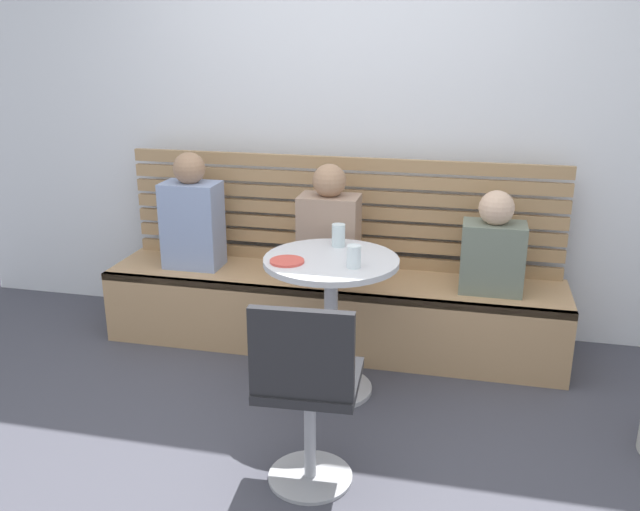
{
  "coord_description": "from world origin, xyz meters",
  "views": [
    {
      "loc": [
        0.78,
        -2.45,
        1.81
      ],
      "look_at": [
        0.06,
        0.66,
        0.75
      ],
      "focal_mm": 37.85,
      "sensor_mm": 36.0,
      "label": 1
    }
  ],
  "objects_px": {
    "cup_glass_tall": "(338,235)",
    "person_child_middle": "(493,248)",
    "white_chair": "(307,389)",
    "person_child_left": "(329,229)",
    "plate_small": "(287,261)",
    "person_adult": "(192,217)",
    "booth_bench": "(331,311)",
    "cup_water_clear": "(354,256)",
    "cafe_table": "(331,299)"
  },
  "relations": [
    {
      "from": "cup_glass_tall",
      "to": "person_child_middle",
      "type": "bearing_deg",
      "value": 21.67
    },
    {
      "from": "white_chair",
      "to": "person_child_left",
      "type": "bearing_deg",
      "value": 98.58
    },
    {
      "from": "plate_small",
      "to": "cup_glass_tall",
      "type": "bearing_deg",
      "value": 58.3
    },
    {
      "from": "person_adult",
      "to": "booth_bench",
      "type": "bearing_deg",
      "value": -0.04
    },
    {
      "from": "booth_bench",
      "to": "person_child_middle",
      "type": "relative_size",
      "value": 4.74
    },
    {
      "from": "cup_water_clear",
      "to": "cup_glass_tall",
      "type": "bearing_deg",
      "value": 113.94
    },
    {
      "from": "person_child_left",
      "to": "cafe_table",
      "type": "bearing_deg",
      "value": -76.57
    },
    {
      "from": "white_chair",
      "to": "plate_small",
      "type": "relative_size",
      "value": 5.0
    },
    {
      "from": "person_adult",
      "to": "white_chair",
      "type": "bearing_deg",
      "value": -52.14
    },
    {
      "from": "booth_bench",
      "to": "person_child_left",
      "type": "distance_m",
      "value": 0.52
    },
    {
      "from": "plate_small",
      "to": "cup_water_clear",
      "type": "bearing_deg",
      "value": 0.21
    },
    {
      "from": "cup_water_clear",
      "to": "plate_small",
      "type": "xyz_separation_m",
      "value": [
        -0.33,
        -0.0,
        -0.05
      ]
    },
    {
      "from": "booth_bench",
      "to": "person_child_middle",
      "type": "distance_m",
      "value": 1.02
    },
    {
      "from": "cup_water_clear",
      "to": "cup_glass_tall",
      "type": "relative_size",
      "value": 0.92
    },
    {
      "from": "cup_glass_tall",
      "to": "plate_small",
      "type": "distance_m",
      "value": 0.37
    },
    {
      "from": "person_child_middle",
      "to": "plate_small",
      "type": "height_order",
      "value": "person_child_middle"
    },
    {
      "from": "cafe_table",
      "to": "person_child_left",
      "type": "bearing_deg",
      "value": 103.43
    },
    {
      "from": "white_chair",
      "to": "person_child_left",
      "type": "distance_m",
      "value": 1.37
    },
    {
      "from": "person_child_middle",
      "to": "cup_water_clear",
      "type": "bearing_deg",
      "value": -136.47
    },
    {
      "from": "plate_small",
      "to": "white_chair",
      "type": "bearing_deg",
      "value": -68.64
    },
    {
      "from": "booth_bench",
      "to": "plate_small",
      "type": "height_order",
      "value": "plate_small"
    },
    {
      "from": "cup_water_clear",
      "to": "person_adult",
      "type": "bearing_deg",
      "value": 149.63
    },
    {
      "from": "person_adult",
      "to": "plate_small",
      "type": "relative_size",
      "value": 4.13
    },
    {
      "from": "cup_glass_tall",
      "to": "person_child_left",
      "type": "bearing_deg",
      "value": 110.74
    },
    {
      "from": "booth_bench",
      "to": "cup_glass_tall",
      "type": "relative_size",
      "value": 22.5
    },
    {
      "from": "white_chair",
      "to": "person_child_left",
      "type": "height_order",
      "value": "person_child_left"
    },
    {
      "from": "person_child_middle",
      "to": "cup_water_clear",
      "type": "xyz_separation_m",
      "value": [
        -0.66,
        -0.63,
        0.11
      ]
    },
    {
      "from": "cup_water_clear",
      "to": "cup_glass_tall",
      "type": "height_order",
      "value": "cup_glass_tall"
    },
    {
      "from": "person_adult",
      "to": "person_child_middle",
      "type": "bearing_deg",
      "value": -0.68
    },
    {
      "from": "cafe_table",
      "to": "person_adult",
      "type": "bearing_deg",
      "value": 151.05
    },
    {
      "from": "person_adult",
      "to": "cup_water_clear",
      "type": "distance_m",
      "value": 1.28
    },
    {
      "from": "cafe_table",
      "to": "cup_water_clear",
      "type": "distance_m",
      "value": 0.33
    },
    {
      "from": "cup_glass_tall",
      "to": "booth_bench",
      "type": "bearing_deg",
      "value": 108.01
    },
    {
      "from": "white_chair",
      "to": "cup_glass_tall",
      "type": "relative_size",
      "value": 7.08
    },
    {
      "from": "booth_bench",
      "to": "plate_small",
      "type": "distance_m",
      "value": 0.84
    },
    {
      "from": "cafe_table",
      "to": "plate_small",
      "type": "bearing_deg",
      "value": -150.43
    },
    {
      "from": "booth_bench",
      "to": "cup_water_clear",
      "type": "distance_m",
      "value": 0.9
    },
    {
      "from": "person_child_middle",
      "to": "booth_bench",
      "type": "bearing_deg",
      "value": 178.73
    },
    {
      "from": "person_adult",
      "to": "cup_glass_tall",
      "type": "relative_size",
      "value": 5.85
    },
    {
      "from": "plate_small",
      "to": "cafe_table",
      "type": "bearing_deg",
      "value": 29.57
    },
    {
      "from": "booth_bench",
      "to": "cup_glass_tall",
      "type": "distance_m",
      "value": 0.68
    },
    {
      "from": "person_adult",
      "to": "person_child_left",
      "type": "xyz_separation_m",
      "value": [
        0.85,
        -0.03,
        -0.01
      ]
    },
    {
      "from": "person_child_left",
      "to": "cup_water_clear",
      "type": "bearing_deg",
      "value": -67.64
    },
    {
      "from": "booth_bench",
      "to": "person_child_left",
      "type": "bearing_deg",
      "value": -106.43
    },
    {
      "from": "person_child_left",
      "to": "plate_small",
      "type": "distance_m",
      "value": 0.63
    },
    {
      "from": "person_child_middle",
      "to": "cup_glass_tall",
      "type": "relative_size",
      "value": 4.74
    },
    {
      "from": "person_adult",
      "to": "cup_water_clear",
      "type": "xyz_separation_m",
      "value": [
        1.11,
        -0.65,
        0.04
      ]
    },
    {
      "from": "cafe_table",
      "to": "cup_water_clear",
      "type": "height_order",
      "value": "cup_water_clear"
    },
    {
      "from": "cafe_table",
      "to": "cup_water_clear",
      "type": "xyz_separation_m",
      "value": [
        0.13,
        -0.11,
        0.28
      ]
    },
    {
      "from": "white_chair",
      "to": "cup_water_clear",
      "type": "xyz_separation_m",
      "value": [
        0.06,
        0.7,
        0.33
      ]
    }
  ]
}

